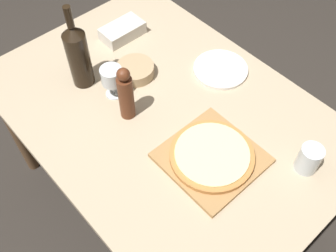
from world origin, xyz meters
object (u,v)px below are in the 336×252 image
at_px(pepper_mill, 126,94).
at_px(small_bowl, 135,70).
at_px(pizza, 212,155).
at_px(wine_glass, 112,77).
at_px(wine_bottle, 78,55).

distance_m(pepper_mill, small_bowl, 0.23).
height_order(pizza, small_bowl, small_bowl).
bearing_deg(pepper_mill, small_bowl, 43.08).
xyz_separation_m(pizza, wine_glass, (-0.07, 0.48, 0.07)).
bearing_deg(wine_glass, small_bowl, 11.57).
bearing_deg(wine_glass, pizza, -81.93).
distance_m(pizza, small_bowl, 0.51).
distance_m(pizza, pepper_mill, 0.38).
relative_size(wine_bottle, small_bowl, 2.34).
relative_size(pizza, wine_bottle, 0.82).
bearing_deg(wine_bottle, wine_glass, -70.57).
relative_size(wine_bottle, wine_glass, 2.66).
xyz_separation_m(wine_bottle, small_bowl, (0.18, -0.11, -0.12)).
height_order(wine_bottle, pepper_mill, wine_bottle).
bearing_deg(pepper_mill, wine_glass, 78.97).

